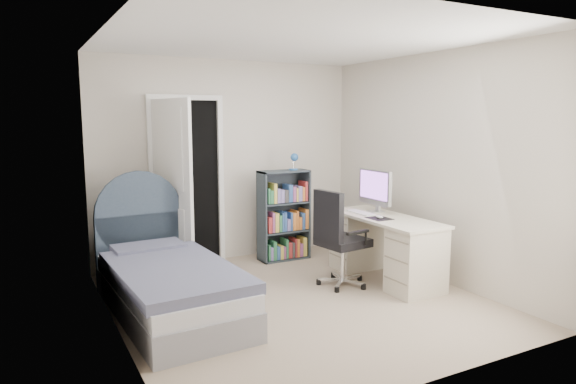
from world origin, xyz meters
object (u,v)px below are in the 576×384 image
nightstand (118,243)px  bookcase (285,219)px  bed (168,283)px  office_chair (337,234)px  floor_lamp (166,222)px  desk (384,245)px

nightstand → bookcase: (2.01, -0.19, 0.13)m
bed → office_chair: (1.78, -0.13, 0.29)m
floor_lamp → bookcase: (1.46, -0.20, -0.06)m
nightstand → desk: (2.59, -1.45, -0.00)m
office_chair → bookcase: bearing=89.3°
bookcase → desk: bearing=-65.1°
desk → bed: bearing=176.0°
nightstand → office_chair: size_ratio=0.58×
bookcase → nightstand: bearing=174.6°
bookcase → office_chair: 1.22m
nightstand → office_chair: 2.45m
nightstand → bookcase: bookcase is taller
bed → floor_lamp: size_ratio=1.43×
bed → office_chair: bearing=-4.0°
floor_lamp → desk: 2.52m
bed → nightstand: (-0.21, 1.28, 0.12)m
bed → floor_lamp: floor_lamp is taller
bed → floor_lamp: bearing=75.5°
bed → desk: bearing=-4.0°
bookcase → desk: 1.39m
floor_lamp → office_chair: (1.45, -1.42, -0.02)m
desk → floor_lamp: bearing=144.5°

